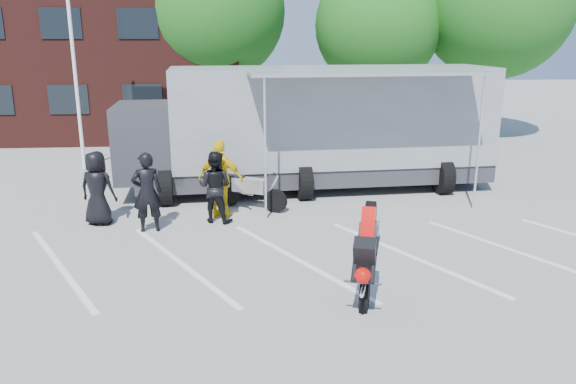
{
  "coord_description": "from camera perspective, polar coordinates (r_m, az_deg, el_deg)",
  "views": [
    {
      "loc": [
        -0.84,
        -9.83,
        4.46
      ],
      "look_at": [
        0.06,
        1.58,
        1.3
      ],
      "focal_mm": 35.0,
      "sensor_mm": 36.0,
      "label": 1
    }
  ],
  "objects": [
    {
      "name": "ground",
      "position": [
        10.83,
        0.35,
        -8.89
      ],
      "size": [
        100.0,
        100.0,
        0.0
      ],
      "primitive_type": "plane",
      "color": "gray",
      "rests_on": "ground"
    },
    {
      "name": "parking_bay_lines",
      "position": [
        11.74,
        -0.07,
        -6.86
      ],
      "size": [
        18.09,
        13.33,
        0.01
      ],
      "primitive_type": "cube",
      "rotation": [
        0.0,
        0.0,
        0.52
      ],
      "color": "white",
      "rests_on": "ground"
    },
    {
      "name": "office_building",
      "position": [
        29.32,
        -23.28,
        12.35
      ],
      "size": [
        18.0,
        8.0,
        7.0
      ],
      "primitive_type": "cube",
      "color": "#401814",
      "rests_on": "ground"
    },
    {
      "name": "flagpole",
      "position": [
        20.56,
        -20.59,
        16.15
      ],
      "size": [
        1.61,
        0.12,
        8.0
      ],
      "color": "white",
      "rests_on": "ground"
    },
    {
      "name": "tree_left",
      "position": [
        25.88,
        -7.42,
        17.76
      ],
      "size": [
        6.12,
        6.12,
        8.64
      ],
      "color": "#382314",
      "rests_on": "ground"
    },
    {
      "name": "tree_mid",
      "position": [
        25.51,
        9.1,
        16.34
      ],
      "size": [
        5.44,
        5.44,
        7.68
      ],
      "color": "#382314",
      "rests_on": "ground"
    },
    {
      "name": "tree_right",
      "position": [
        26.67,
        20.48,
        17.56
      ],
      "size": [
        6.46,
        6.46,
        9.12
      ],
      "color": "#382314",
      "rests_on": "ground"
    },
    {
      "name": "transporter_truck",
      "position": [
        17.16,
        2.69,
        0.35
      ],
      "size": [
        11.78,
        6.3,
        3.63
      ],
      "primitive_type": null,
      "rotation": [
        0.0,
        0.0,
        0.07
      ],
      "color": "gray",
      "rests_on": "ground"
    },
    {
      "name": "parked_motorcycle",
      "position": [
        15.15,
        -3.71,
        -1.72
      ],
      "size": [
        2.17,
        1.6,
        1.09
      ],
      "primitive_type": null,
      "rotation": [
        0.0,
        0.0,
        1.08
      ],
      "color": "silver",
      "rests_on": "ground"
    },
    {
      "name": "stunt_bike_rider",
      "position": [
        10.36,
        8.03,
        -10.22
      ],
      "size": [
        1.22,
        1.79,
        1.92
      ],
      "primitive_type": null,
      "rotation": [
        0.0,
        0.0,
        -0.3
      ],
      "color": "black",
      "rests_on": "ground"
    },
    {
      "name": "spectator_leather_a",
      "position": [
        14.42,
        -18.8,
        0.36
      ],
      "size": [
        1.02,
        0.8,
        1.83
      ],
      "primitive_type": "imported",
      "rotation": [
        0.0,
        0.0,
        2.87
      ],
      "color": "black",
      "rests_on": "ground"
    },
    {
      "name": "spectator_leather_b",
      "position": [
        13.55,
        -14.13,
        -0.03
      ],
      "size": [
        0.78,
        0.6,
        1.91
      ],
      "primitive_type": "imported",
      "rotation": [
        0.0,
        0.0,
        3.37
      ],
      "color": "black",
      "rests_on": "ground"
    },
    {
      "name": "spectator_leather_c",
      "position": [
        13.97,
        -7.43,
        0.53
      ],
      "size": [
        1.05,
        0.93,
        1.79
      ],
      "primitive_type": "imported",
      "rotation": [
        0.0,
        0.0,
        2.8
      ],
      "color": "black",
      "rests_on": "ground"
    },
    {
      "name": "spectator_hivis",
      "position": [
        14.3,
        -6.85,
        1.3
      ],
      "size": [
        1.26,
        0.8,
        1.99
      ],
      "primitive_type": "imported",
      "rotation": [
        0.0,
        0.0,
        2.85
      ],
      "color": "yellow",
      "rests_on": "ground"
    }
  ]
}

